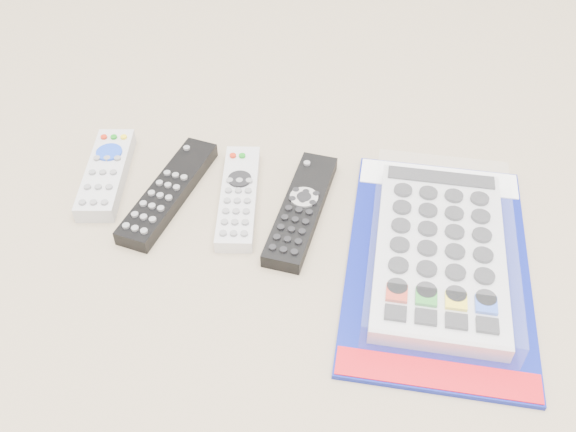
% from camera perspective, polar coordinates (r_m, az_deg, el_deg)
% --- Properties ---
extents(remote_small_grey, '(0.08, 0.17, 0.03)m').
position_cam_1_polar(remote_small_grey, '(0.89, -15.85, 3.68)').
color(remote_small_grey, '#ADADAF').
rests_on(remote_small_grey, ground).
extents(remote_slim_black, '(0.08, 0.20, 0.02)m').
position_cam_1_polar(remote_slim_black, '(0.84, -10.56, 2.13)').
color(remote_slim_black, black).
rests_on(remote_slim_black, ground).
extents(remote_silver_dvd, '(0.07, 0.19, 0.02)m').
position_cam_1_polar(remote_silver_dvd, '(0.83, -4.40, 1.75)').
color(remote_silver_dvd, silver).
rests_on(remote_silver_dvd, ground).
extents(remote_large_black, '(0.06, 0.20, 0.02)m').
position_cam_1_polar(remote_large_black, '(0.81, 1.20, 0.62)').
color(remote_large_black, black).
rests_on(remote_large_black, ground).
extents(jumbo_remote_packaged, '(0.22, 0.35, 0.05)m').
position_cam_1_polar(jumbo_remote_packaged, '(0.77, 13.35, -2.93)').
color(jumbo_remote_packaged, navy).
rests_on(jumbo_remote_packaged, ground).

